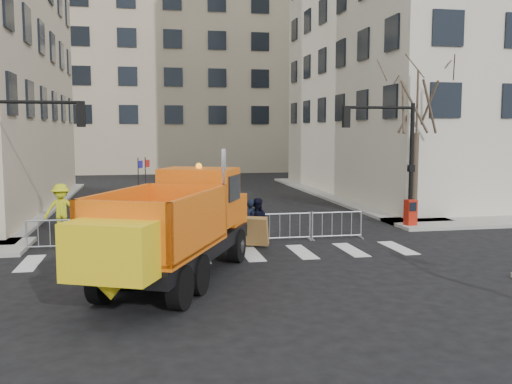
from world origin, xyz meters
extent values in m
plane|color=black|center=(0.00, 0.00, 0.00)|extent=(120.00, 120.00, 0.00)
cube|color=gray|center=(0.00, 8.50, 0.07)|extent=(64.00, 5.00, 0.15)
cube|color=tan|center=(0.00, 52.00, 12.00)|extent=(30.00, 18.00, 24.00)
cylinder|color=black|center=(8.50, 9.50, 2.70)|extent=(0.18, 0.18, 5.40)
cube|color=black|center=(-1.96, 2.52, 0.92)|extent=(4.93, 7.29, 0.44)
cylinder|color=black|center=(-1.84, 5.24, 0.53)|extent=(0.75, 1.11, 1.07)
cylinder|color=black|center=(0.02, 4.39, 0.53)|extent=(0.75, 1.11, 1.07)
cylinder|color=black|center=(-3.41, 1.79, 0.53)|extent=(0.75, 1.11, 1.07)
cylinder|color=black|center=(-1.55, 0.94, 0.53)|extent=(0.75, 1.11, 1.07)
cylinder|color=black|center=(-3.93, 0.64, 0.53)|extent=(0.75, 1.11, 1.07)
cylinder|color=black|center=(-2.07, -0.21, 0.53)|extent=(0.75, 1.11, 1.07)
cube|color=#DB5A0C|center=(-0.67, 5.35, 1.60)|extent=(2.50, 2.26, 0.97)
cube|color=#DB5A0C|center=(-1.19, 4.20, 2.19)|extent=(2.68, 2.34, 1.75)
cylinder|color=silver|center=(-0.57, 3.11, 2.53)|extent=(0.14, 0.14, 2.33)
cube|color=#DB5A0C|center=(-2.52, 1.28, 1.94)|extent=(3.98, 4.90, 1.60)
cube|color=yellow|center=(-3.60, -1.11, 1.65)|extent=(2.17, 1.69, 1.26)
cube|color=brown|center=(0.01, 6.85, 0.63)|extent=(3.06, 1.80, 1.09)
imported|color=black|center=(0.91, 7.00, 0.86)|extent=(0.71, 0.55, 1.72)
imported|color=black|center=(1.19, 7.00, 0.88)|extent=(1.03, 0.92, 1.76)
imported|color=black|center=(-1.07, 7.00, 0.97)|extent=(1.00, 1.21, 1.94)
imported|color=#CDD118|center=(-6.06, 9.52, 1.17)|extent=(1.38, 0.88, 2.03)
cube|color=#A71B0C|center=(8.43, 9.30, 0.70)|extent=(0.50, 0.46, 1.10)
camera|label=1|loc=(-2.82, -13.42, 4.21)|focal=40.00mm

